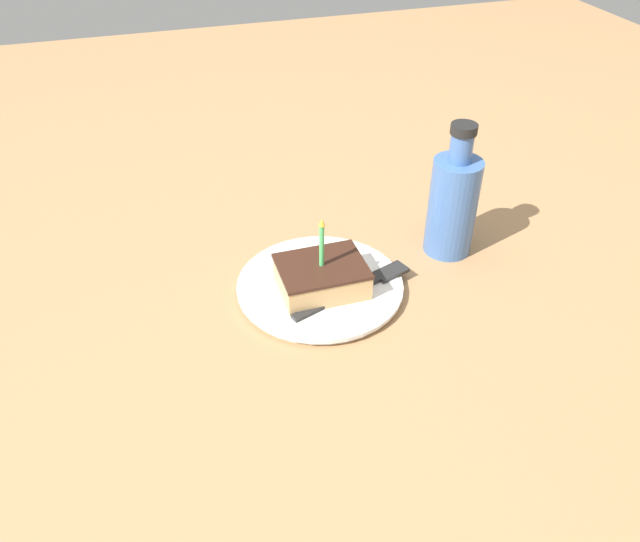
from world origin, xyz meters
The scene contains 5 objects.
ground_plane centered at (0.00, 0.00, -0.02)m, with size 2.40×2.40×0.04m.
plate centered at (-0.02, 0.01, 0.01)m, with size 0.21×0.21×0.01m.
cake_slice centered at (-0.01, 0.01, 0.03)m, with size 0.08×0.11×0.10m.
fork centered at (0.01, 0.05, 0.02)m, with size 0.07×0.17×0.00m.
bottle centered at (-0.05, 0.21, 0.07)m, with size 0.07×0.07×0.19m.
Camera 1 is at (0.57, -0.17, 0.51)m, focal length 35.00 mm.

